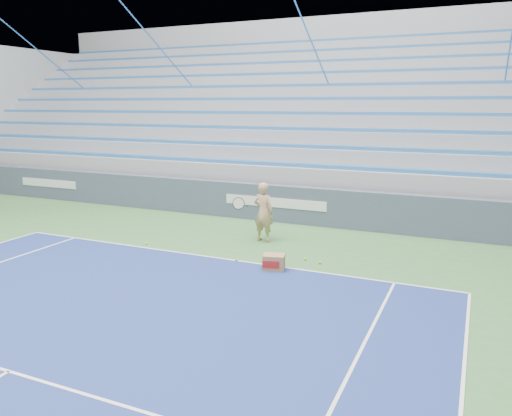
{
  "coord_description": "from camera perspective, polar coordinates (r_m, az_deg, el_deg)",
  "views": [
    {
      "loc": [
        5.43,
        2.26,
        3.47
      ],
      "look_at": [
        0.9,
        12.38,
        1.15
      ],
      "focal_mm": 35.0,
      "sensor_mm": 36.0,
      "label": 1
    }
  ],
  "objects": [
    {
      "name": "tennis_ball_1",
      "position": [
        12.84,
        -12.44,
        -3.99
      ],
      "size": [
        0.07,
        0.07,
        0.07
      ],
      "primitive_type": "sphere",
      "color": "#A7D02A",
      "rests_on": "ground"
    },
    {
      "name": "bleachers",
      "position": [
        20.12,
        8.53,
        8.52
      ],
      "size": [
        31.0,
        9.15,
        7.3
      ],
      "color": "#989AA1",
      "rests_on": "ground"
    },
    {
      "name": "tennis_ball_2",
      "position": [
        11.38,
        5.64,
        -5.82
      ],
      "size": [
        0.07,
        0.07,
        0.07
      ],
      "primitive_type": "sphere",
      "color": "#A7D02A",
      "rests_on": "ground"
    },
    {
      "name": "tennis_player",
      "position": [
        12.71,
        0.84,
        -0.45
      ],
      "size": [
        0.91,
        0.84,
        1.53
      ],
      "color": "tan",
      "rests_on": "ground"
    },
    {
      "name": "sponsor_barrier",
      "position": [
        14.95,
        2.37,
        0.55
      ],
      "size": [
        30.0,
        0.32,
        1.1
      ],
      "color": "#3F4A60",
      "rests_on": "ground"
    },
    {
      "name": "tennis_ball_3",
      "position": [
        11.27,
        -2.24,
        -5.94
      ],
      "size": [
        0.07,
        0.07,
        0.07
      ],
      "primitive_type": "sphere",
      "color": "#A7D02A",
      "rests_on": "ground"
    },
    {
      "name": "tennis_ball_0",
      "position": [
        11.17,
        7.31,
        -6.21
      ],
      "size": [
        0.07,
        0.07,
        0.07
      ],
      "primitive_type": "sphere",
      "color": "#A7D02A",
      "rests_on": "ground"
    },
    {
      "name": "ball_box",
      "position": [
        10.66,
        2.05,
        -6.22
      ],
      "size": [
        0.52,
        0.45,
        0.34
      ],
      "color": "#966F48",
      "rests_on": "ground"
    }
  ]
}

